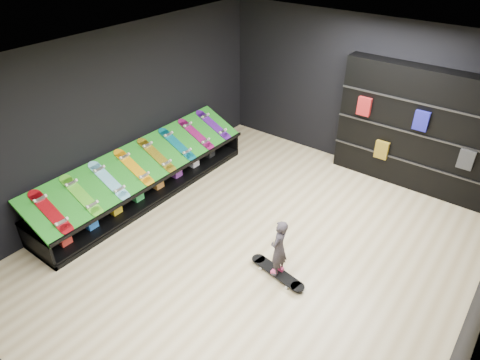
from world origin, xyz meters
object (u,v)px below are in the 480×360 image
Objects in this scene: child at (278,258)px; back_shelving at (416,130)px; floor_skateboard at (277,274)px; display_rack at (146,183)px.

back_shelving is at bearing 164.38° from child.
back_shelving is 3.78m from child.
back_shelving is at bearing 90.28° from floor_skateboard.
floor_skateboard is at bearing 0.00° from child.
child reaches higher than display_rack.
display_rack reaches higher than floor_skateboard.
display_rack is at bearing -102.08° from child.
display_rack is 4.59× the size of floor_skateboard.
back_shelving reaches higher than display_rack.
display_rack is at bearing -176.17° from floor_skateboard.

